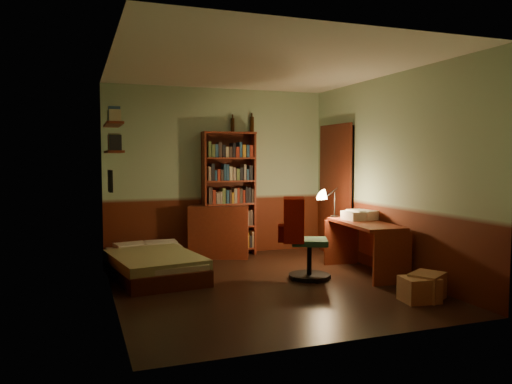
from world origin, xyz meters
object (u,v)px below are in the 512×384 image
object	(u,v)px
desk	(364,248)
desk_lamp	(335,193)
mini_stereo	(217,200)
office_chair	(309,237)
cardboard_box_b	(419,289)
dresser	(219,231)
bed	(153,255)
cardboard_box_a	(427,286)
bookshelf	(229,194)

from	to	relation	value
desk	desk_lamp	size ratio (longest dim) A/B	1.88
mini_stereo	desk	world-z (taller)	mini_stereo
desk_lamp	office_chair	xyz separation A→B (m)	(-0.70, -0.63, -0.50)
desk_lamp	cardboard_box_b	bearing A→B (deg)	-94.96
dresser	office_chair	bearing A→B (deg)	-47.22
bed	mini_stereo	distance (m)	1.63
dresser	cardboard_box_a	world-z (taller)	dresser
bookshelf	desk_lamp	world-z (taller)	bookshelf
desk	cardboard_box_a	bearing A→B (deg)	-84.99
dresser	office_chair	distance (m)	1.86
cardboard_box_a	desk_lamp	bearing A→B (deg)	92.96
mini_stereo	bookshelf	size ratio (longest dim) A/B	0.13
bed	dresser	bearing A→B (deg)	31.21
bed	office_chair	world-z (taller)	office_chair
cardboard_box_a	cardboard_box_b	xyz separation A→B (m)	(-0.14, -0.05, -0.01)
dresser	desk	size ratio (longest dim) A/B	0.70
desk_lamp	office_chair	world-z (taller)	desk_lamp
bookshelf	cardboard_box_b	bearing A→B (deg)	-65.43
desk	desk_lamp	bearing A→B (deg)	103.67
mini_stereo	office_chair	world-z (taller)	office_chair
office_chair	cardboard_box_a	distance (m)	1.54
mini_stereo	office_chair	xyz separation A→B (m)	(0.70, -1.84, -0.34)
cardboard_box_b	desk	bearing A→B (deg)	83.96
bed	cardboard_box_b	distance (m)	3.29
office_chair	dresser	bearing A→B (deg)	135.27
desk	cardboard_box_b	world-z (taller)	desk
bed	desk	distance (m)	2.76
office_chair	cardboard_box_b	distance (m)	1.52
office_chair	mini_stereo	bearing A→B (deg)	133.77
bookshelf	cardboard_box_b	xyz separation A→B (m)	(1.17, -3.11, -0.83)
office_chair	cardboard_box_a	size ratio (longest dim) A/B	2.77
mini_stereo	cardboard_box_a	world-z (taller)	mini_stereo
dresser	bookshelf	bearing A→B (deg)	44.40
bookshelf	office_chair	xyz separation A→B (m)	(0.51, -1.80, -0.43)
dresser	desk_lamp	size ratio (longest dim) A/B	1.32
bed	bookshelf	bearing A→B (deg)	29.43
desk_lamp	bed	bearing A→B (deg)	171.67
bed	cardboard_box_a	world-z (taller)	bed
cardboard_box_a	cardboard_box_b	bearing A→B (deg)	-160.70
bookshelf	desk_lamp	xyz separation A→B (m)	(1.21, -1.17, 0.06)
mini_stereo	cardboard_box_b	bearing A→B (deg)	-47.28
desk_lamp	desk	bearing A→B (deg)	-85.10
bookshelf	cardboard_box_a	xyz separation A→B (m)	(1.30, -3.06, -0.82)
bed	bookshelf	size ratio (longest dim) A/B	0.92
dresser	desk_lamp	world-z (taller)	desk_lamp
bed	cardboard_box_a	xyz separation A→B (m)	(2.63, -2.09, -0.12)
dresser	mini_stereo	xyz separation A→B (m)	(0.00, 0.13, 0.46)
cardboard_box_a	office_chair	bearing A→B (deg)	122.30
dresser	office_chair	xyz separation A→B (m)	(0.70, -1.71, 0.13)
desk	cardboard_box_a	distance (m)	1.27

